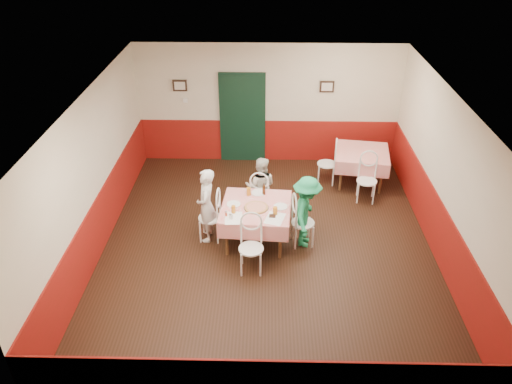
{
  "coord_description": "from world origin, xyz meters",
  "views": [
    {
      "loc": [
        -0.04,
        -7.35,
        5.53
      ],
      "look_at": [
        -0.21,
        0.15,
        1.05
      ],
      "focal_mm": 35.0,
      "sensor_mm": 36.0,
      "label": 1
    }
  ],
  "objects_px": {
    "chair_right": "(303,223)",
    "pizza": "(256,207)",
    "main_table": "(256,224)",
    "diner_left": "(206,206)",
    "diner_far": "(260,187)",
    "glass_a": "(233,209)",
    "chair_left": "(210,218)",
    "chair_second_a": "(327,164)",
    "glass_b": "(275,211)",
    "chair_far": "(260,196)",
    "glass_c": "(249,191)",
    "beer_bottle": "(264,189)",
    "second_table": "(361,167)",
    "diner_right": "(306,212)",
    "chair_second_b": "(367,181)",
    "wallet": "(272,216)",
    "chair_near": "(251,249)"
  },
  "relations": [
    {
      "from": "chair_second_a",
      "to": "glass_a",
      "type": "xyz_separation_m",
      "value": [
        -1.89,
        -2.47,
        0.38
      ]
    },
    {
      "from": "chair_right",
      "to": "chair_far",
      "type": "relative_size",
      "value": 1.0
    },
    {
      "from": "diner_right",
      "to": "chair_second_a",
      "type": "bearing_deg",
      "value": -4.82
    },
    {
      "from": "beer_bottle",
      "to": "diner_left",
      "type": "distance_m",
      "value": 1.1
    },
    {
      "from": "beer_bottle",
      "to": "pizza",
      "type": "bearing_deg",
      "value": -105.42
    },
    {
      "from": "main_table",
      "to": "glass_a",
      "type": "relative_size",
      "value": 8.94
    },
    {
      "from": "glass_c",
      "to": "chair_left",
      "type": "bearing_deg",
      "value": -155.59
    },
    {
      "from": "chair_right",
      "to": "diner_left",
      "type": "distance_m",
      "value": 1.77
    },
    {
      "from": "chair_left",
      "to": "wallet",
      "type": "height_order",
      "value": "chair_left"
    },
    {
      "from": "chair_far",
      "to": "chair_right",
      "type": "bearing_deg",
      "value": 136.76
    },
    {
      "from": "chair_second_b",
      "to": "chair_second_a",
      "type": "bearing_deg",
      "value": 143.11
    },
    {
      "from": "main_table",
      "to": "diner_left",
      "type": "distance_m",
      "value": 0.96
    },
    {
      "from": "chair_second_a",
      "to": "chair_second_b",
      "type": "height_order",
      "value": "same"
    },
    {
      "from": "chair_left",
      "to": "glass_a",
      "type": "height_order",
      "value": "chair_left"
    },
    {
      "from": "chair_second_a",
      "to": "glass_b",
      "type": "xyz_separation_m",
      "value": [
        -1.17,
        -2.51,
        0.38
      ]
    },
    {
      "from": "chair_near",
      "to": "chair_second_a",
      "type": "bearing_deg",
      "value": 62.65
    },
    {
      "from": "chair_left",
      "to": "glass_c",
      "type": "height_order",
      "value": "glass_c"
    },
    {
      "from": "glass_b",
      "to": "wallet",
      "type": "height_order",
      "value": "glass_b"
    },
    {
      "from": "second_table",
      "to": "chair_far",
      "type": "bearing_deg",
      "value": -147.51
    },
    {
      "from": "chair_left",
      "to": "diner_far",
      "type": "relative_size",
      "value": 0.72
    },
    {
      "from": "chair_right",
      "to": "chair_near",
      "type": "xyz_separation_m",
      "value": [
        -0.91,
        -0.78,
        0.0
      ]
    },
    {
      "from": "main_table",
      "to": "chair_far",
      "type": "distance_m",
      "value": 0.85
    },
    {
      "from": "diner_left",
      "to": "second_table",
      "type": "bearing_deg",
      "value": 124.55
    },
    {
      "from": "chair_right",
      "to": "diner_left",
      "type": "bearing_deg",
      "value": 76.96
    },
    {
      "from": "chair_right",
      "to": "diner_right",
      "type": "height_order",
      "value": "diner_right"
    },
    {
      "from": "chair_far",
      "to": "chair_second_a",
      "type": "distance_m",
      "value": 2.01
    },
    {
      "from": "glass_c",
      "to": "beer_bottle",
      "type": "bearing_deg",
      "value": 5.19
    },
    {
      "from": "chair_second_a",
      "to": "main_table",
      "type": "bearing_deg",
      "value": -25.76
    },
    {
      "from": "chair_far",
      "to": "glass_c",
      "type": "distance_m",
      "value": 0.64
    },
    {
      "from": "diner_right",
      "to": "glass_c",
      "type": "bearing_deg",
      "value": 76.61
    },
    {
      "from": "chair_near",
      "to": "chair_far",
      "type": "bearing_deg",
      "value": 85.29
    },
    {
      "from": "glass_b",
      "to": "chair_left",
      "type": "bearing_deg",
      "value": 164.61
    },
    {
      "from": "chair_right",
      "to": "pizza",
      "type": "height_order",
      "value": "chair_right"
    },
    {
      "from": "pizza",
      "to": "diner_far",
      "type": "distance_m",
      "value": 0.98
    },
    {
      "from": "chair_second_b",
      "to": "diner_right",
      "type": "bearing_deg",
      "value": -122.92
    },
    {
      "from": "glass_a",
      "to": "chair_left",
      "type": "bearing_deg",
      "value": 147.7
    },
    {
      "from": "wallet",
      "to": "diner_left",
      "type": "height_order",
      "value": "diner_left"
    },
    {
      "from": "chair_left",
      "to": "diner_left",
      "type": "xyz_separation_m",
      "value": [
        -0.05,
        0.0,
        0.26
      ]
    },
    {
      "from": "wallet",
      "to": "glass_a",
      "type": "bearing_deg",
      "value": 175.45
    },
    {
      "from": "second_table",
      "to": "pizza",
      "type": "distance_m",
      "value": 3.25
    },
    {
      "from": "diner_left",
      "to": "diner_far",
      "type": "xyz_separation_m",
      "value": [
        0.96,
        0.83,
        -0.08
      ]
    },
    {
      "from": "pizza",
      "to": "diner_far",
      "type": "xyz_separation_m",
      "value": [
        0.06,
        0.97,
        -0.15
      ]
    },
    {
      "from": "chair_near",
      "to": "diner_right",
      "type": "bearing_deg",
      "value": 38.65
    },
    {
      "from": "chair_right",
      "to": "chair_far",
      "type": "height_order",
      "value": "same"
    },
    {
      "from": "pizza",
      "to": "beer_bottle",
      "type": "relative_size",
      "value": 2.0
    },
    {
      "from": "pizza",
      "to": "chair_second_b",
      "type": "bearing_deg",
      "value": 34.75
    },
    {
      "from": "glass_b",
      "to": "beer_bottle",
      "type": "distance_m",
      "value": 0.7
    },
    {
      "from": "main_table",
      "to": "chair_second_a",
      "type": "xyz_separation_m",
      "value": [
        1.51,
        2.24,
        0.08
      ]
    },
    {
      "from": "diner_far",
      "to": "second_table",
      "type": "bearing_deg",
      "value": -144.16
    },
    {
      "from": "chair_second_a",
      "to": "beer_bottle",
      "type": "xyz_separation_m",
      "value": [
        -1.37,
        -1.84,
        0.41
      ]
    }
  ]
}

